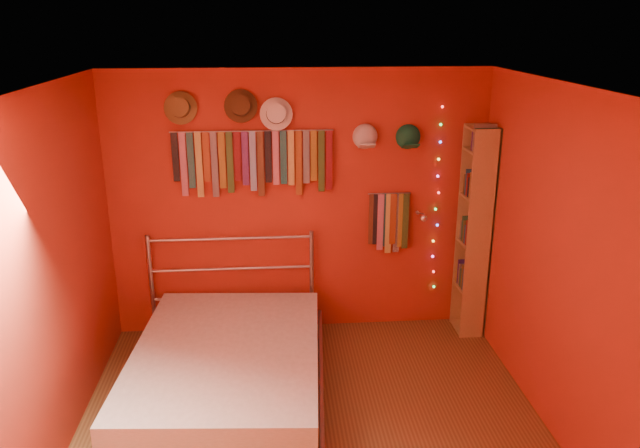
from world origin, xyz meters
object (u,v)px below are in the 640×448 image
object	(u,v)px
tie_rack	(253,159)
bed	(227,369)
bookshelf	(478,231)
reading_lamp	(423,217)

from	to	relation	value
tie_rack	bed	bearing A→B (deg)	-101.90
bookshelf	bed	size ratio (longest dim) A/B	0.92
reading_lamp	bookshelf	world-z (taller)	bookshelf
bookshelf	bed	distance (m)	2.61
tie_rack	bookshelf	size ratio (longest dim) A/B	0.72
tie_rack	reading_lamp	world-z (taller)	tie_rack
bed	reading_lamp	bearing A→B (deg)	32.43
tie_rack	reading_lamp	bearing A→B (deg)	-5.72
reading_lamp	tie_rack	bearing A→B (deg)	174.28
tie_rack	bookshelf	xyz separation A→B (m)	(2.07, -0.15, -0.69)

